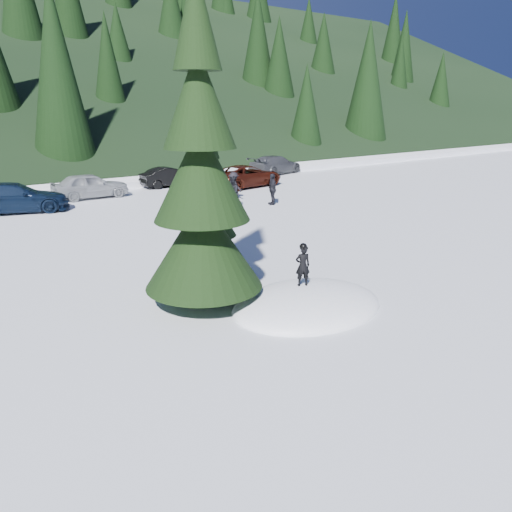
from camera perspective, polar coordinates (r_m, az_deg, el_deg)
ground at (r=13.95m, az=5.85°, el=-5.72°), size 200.00×200.00×0.00m
snow_mound at (r=13.95m, az=5.85°, el=-5.72°), size 4.48×3.52×0.96m
spruce_tall at (r=13.16m, az=-6.27°, el=7.95°), size 3.20×3.20×8.60m
spruce_short at (r=15.07m, az=-5.60°, el=4.39°), size 2.20×2.20×5.37m
child_skier at (r=13.92m, az=5.36°, el=-1.12°), size 0.50×0.43×1.16m
adult_0 at (r=26.75m, az=-2.69°, el=7.24°), size 1.06×1.08×1.75m
adult_1 at (r=27.96m, az=1.87°, el=7.64°), size 0.74×1.10×1.73m
adult_2 at (r=29.43m, az=-2.56°, el=7.99°), size 0.83×1.16×1.62m
car_3 at (r=28.70m, az=-25.90°, el=6.01°), size 5.68×3.55×1.54m
car_4 at (r=31.54m, az=-18.45°, el=7.64°), size 4.48×1.94×1.51m
car_5 at (r=34.84m, az=-9.78°, el=8.90°), size 4.11×1.61×1.33m
car_6 at (r=34.29m, az=-1.14°, el=9.14°), size 5.59×3.10×1.48m
car_7 at (r=40.83m, az=2.21°, el=10.38°), size 5.52×3.30×1.50m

